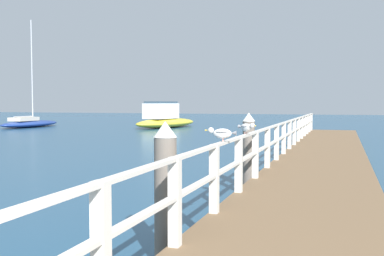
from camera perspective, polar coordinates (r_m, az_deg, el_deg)
The scene contains 8 objects.
pier_deck at distance 13.99m, azimuth 16.27°, elevation -4.23°, with size 2.48×26.61×0.44m, color brown.
pier_railing at distance 14.01m, azimuth 11.58°, elevation -0.77°, with size 0.12×25.13×0.97m.
dock_piling_near at distance 5.67m, azimuth -3.39°, elevation -8.01°, with size 0.29×0.29×1.77m.
dock_piling_far at distance 10.62m, azimuth 7.19°, elevation -2.79°, with size 0.29×0.29×1.77m.
seagull_foreground at distance 6.73m, azimuth 3.80°, elevation -0.62°, with size 0.48×0.19×0.21m.
seagull_background at distance 8.41m, azimuth 6.92°, elevation 0.12°, with size 0.40×0.33×0.21m.
boat_1 at distance 36.36m, azimuth -3.48°, elevation 1.15°, with size 4.01×7.71×2.13m.
boat_2 at distance 39.48m, azimuth -19.90°, elevation 0.62°, with size 2.31×6.77×8.85m.
Camera 1 is at (0.55, -0.56, 1.99)m, focal length 42.02 mm.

